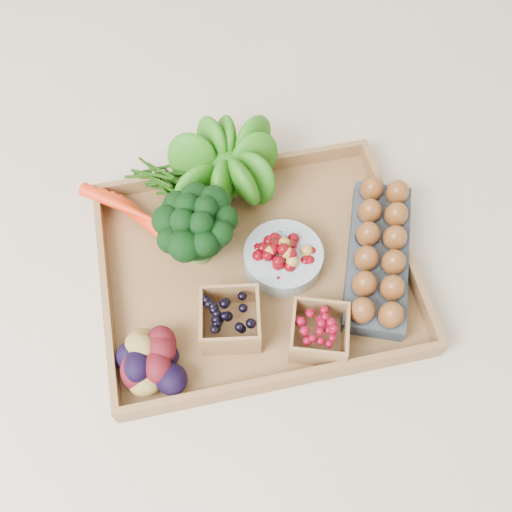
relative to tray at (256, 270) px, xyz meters
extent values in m
plane|color=beige|center=(0.00, 0.00, -0.01)|extent=(4.00, 4.00, 0.00)
cube|color=olive|center=(0.00, 0.00, 0.00)|extent=(0.55, 0.45, 0.01)
sphere|color=#1D5C0E|center=(-0.01, 0.20, 0.08)|extent=(0.15, 0.15, 0.15)
cylinder|color=#8C9EA5|center=(0.05, 0.00, 0.03)|extent=(0.14, 0.14, 0.04)
cube|color=#353C44|center=(0.22, -0.03, 0.03)|extent=(0.21, 0.32, 0.04)
cube|color=black|center=(-0.07, -0.11, 0.04)|extent=(0.11, 0.11, 0.07)
cube|color=maroon|center=(0.07, -0.16, 0.04)|extent=(0.12, 0.12, 0.06)
camera|label=1|loc=(-0.10, -0.48, 0.92)|focal=40.00mm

